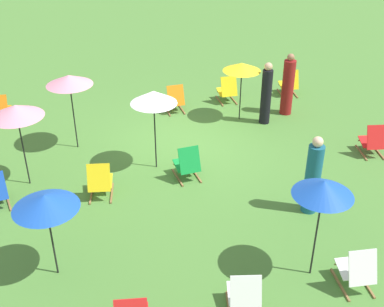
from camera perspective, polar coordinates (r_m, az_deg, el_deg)
name	(u,v)px	position (r m, az deg, el deg)	size (l,w,h in m)	color
ground_plane	(181,148)	(12.53, -1.29, 0.68)	(40.00, 40.00, 0.00)	#477A33
deckchair_0	(227,90)	(15.00, 4.11, 7.30)	(0.49, 0.77, 0.83)	olive
deckchair_1	(187,164)	(11.12, -0.54, -1.22)	(0.56, 0.81, 0.83)	olive
deckchair_2	(373,141)	(12.86, 20.23, 1.36)	(0.59, 0.83, 0.83)	olive
deckchair_3	(244,296)	(8.03, 6.05, -16.06)	(0.62, 0.84, 0.83)	olive
deckchair_4	(357,270)	(8.83, 18.56, -12.66)	(0.54, 0.80, 0.83)	olive
deckchair_6	(289,84)	(15.75, 11.16, 7.93)	(0.56, 0.81, 0.83)	olive
deckchair_7	(100,181)	(10.70, -10.60, -3.18)	(0.59, 0.83, 0.83)	olive
deckchair_8	(0,110)	(14.68, -21.30, 4.73)	(0.52, 0.79, 0.83)	olive
deckchair_10	(175,99)	(14.34, -2.03, 6.27)	(0.52, 0.79, 0.83)	olive
umbrella_0	(45,202)	(8.26, -16.63, -5.37)	(1.09, 1.09, 1.65)	black
umbrella_1	(16,111)	(10.89, -19.70, 4.64)	(1.14, 1.14, 1.92)	black
umbrella_2	(323,188)	(8.03, 14.97, -3.91)	(0.99, 0.99, 1.92)	black
umbrella_3	(154,97)	(10.94, -4.48, 6.50)	(1.05, 1.05, 1.94)	black
umbrella_4	(242,67)	(13.50, 5.79, 9.93)	(1.04, 1.04, 1.65)	black
umbrella_5	(69,80)	(12.15, -14.04, 8.23)	(1.11, 1.11, 1.94)	black
person_0	(313,177)	(10.13, 13.80, -2.68)	(0.36, 0.36, 1.72)	#195972
person_1	(266,95)	(13.62, 8.58, 6.74)	(0.40, 0.40, 1.75)	black
person_2	(288,86)	(14.29, 11.03, 7.65)	(0.47, 0.47, 1.79)	maroon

